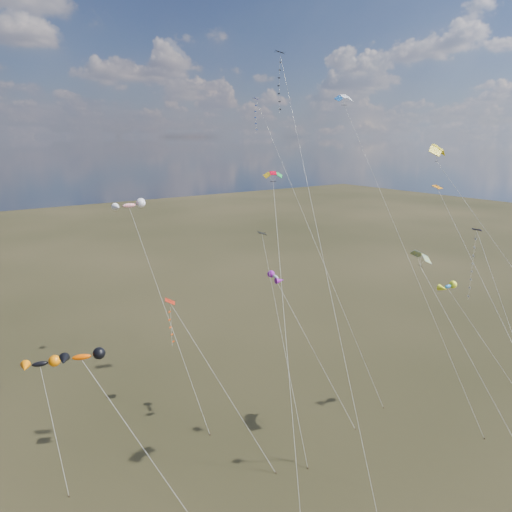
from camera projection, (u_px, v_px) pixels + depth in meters
diamond_black_high at (285, 105)px, 47.19m from camera, size 10.08×26.19×39.06m
diamond_navy_tall at (266, 137)px, 59.22m from camera, size 3.22×22.26×35.28m
diamond_black_mid at (272, 285)px, 48.32m from camera, size 4.44×13.39×20.20m
diamond_red_low at (175, 329)px, 43.79m from camera, size 6.03×10.51×15.40m
diamond_navy_right at (477, 276)px, 38.96m from camera, size 4.02×14.36×22.82m
diamond_orange_center at (488, 292)px, 39.07m from camera, size 3.51×20.45×25.91m
parafoil_yellow at (439, 149)px, 37.78m from camera, size 12.44×20.53×30.10m
parafoil_blue_white at (346, 99)px, 53.68m from camera, size 2.89×21.55×35.49m
parafoil_striped at (422, 254)px, 45.47m from camera, size 3.74×18.58×19.77m
parafoil_tricolor at (273, 177)px, 41.71m from camera, size 9.21×15.83×27.50m
novelty_black_orange at (40, 364)px, 41.41m from camera, size 2.92×6.62×10.87m
novelty_orange_black at (82, 358)px, 34.64m from camera, size 7.58×10.18×14.64m
novelty_white_purple at (276, 278)px, 48.64m from camera, size 5.33×9.49×16.24m
novelty_redwhite_stripe at (129, 206)px, 50.91m from camera, size 3.94×13.67×23.52m
novelty_blue_yellow at (449, 287)px, 50.32m from camera, size 3.09×13.03×14.79m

